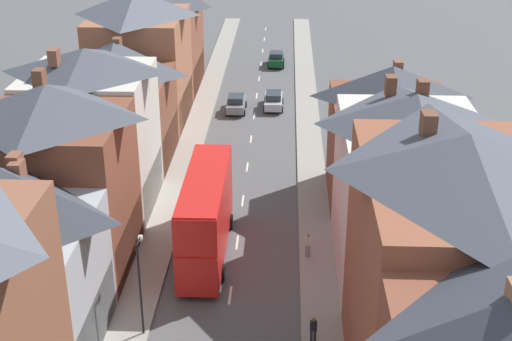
% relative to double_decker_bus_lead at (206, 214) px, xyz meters
% --- Properties ---
extents(pavement_left, '(2.20, 104.00, 0.14)m').
position_rel_double_decker_bus_lead_xyz_m(pavement_left, '(-3.29, 15.44, -2.75)').
color(pavement_left, gray).
rests_on(pavement_left, ground).
extents(pavement_right, '(2.20, 104.00, 0.14)m').
position_rel_double_decker_bus_lead_xyz_m(pavement_right, '(6.91, 15.44, -2.75)').
color(pavement_right, gray).
rests_on(pavement_right, ground).
extents(centre_line_dashes, '(0.14, 97.80, 0.01)m').
position_rel_double_decker_bus_lead_xyz_m(centre_line_dashes, '(1.81, 13.44, -2.81)').
color(centre_line_dashes, silver).
rests_on(centre_line_dashes, ground).
extents(terrace_row_left, '(8.00, 75.42, 13.17)m').
position_rel_double_decker_bus_lead_xyz_m(terrace_row_left, '(-8.38, 0.53, 3.06)').
color(terrace_row_left, brown).
rests_on(terrace_row_left, ground).
extents(terrace_row_right, '(8.00, 48.02, 13.36)m').
position_rel_double_decker_bus_lead_xyz_m(terrace_row_right, '(11.99, -12.26, 3.08)').
color(terrace_row_right, brown).
rests_on(terrace_row_right, ground).
extents(double_decker_bus_lead, '(2.74, 10.80, 5.30)m').
position_rel_double_decker_bus_lead_xyz_m(double_decker_bus_lead, '(0.00, 0.00, 0.00)').
color(double_decker_bus_lead, red).
rests_on(double_decker_bus_lead, ground).
extents(car_near_silver, '(1.90, 4.37, 1.64)m').
position_rel_double_decker_bus_lead_xyz_m(car_near_silver, '(3.61, 27.78, -1.99)').
color(car_near_silver, '#B7BABF').
rests_on(car_near_silver, ground).
extents(car_parked_left_a, '(1.90, 3.99, 1.64)m').
position_rel_double_decker_bus_lead_xyz_m(car_parked_left_a, '(0.01, 26.62, -1.99)').
color(car_parked_left_a, gray).
rests_on(car_parked_left_a, ground).
extents(car_parked_right_a, '(1.90, 3.93, 1.67)m').
position_rel_double_decker_bus_lead_xyz_m(car_parked_right_a, '(3.61, 42.70, -1.98)').
color(car_parked_right_a, '#144728').
rests_on(car_parked_right_a, ground).
extents(pedestrian_mid_left, '(0.36, 0.22, 1.61)m').
position_rel_double_decker_bus_lead_xyz_m(pedestrian_mid_left, '(6.39, -8.90, -1.78)').
color(pedestrian_mid_left, '#23232D').
rests_on(pedestrian_mid_left, pavement_right).
extents(pedestrian_mid_right, '(0.36, 0.22, 1.61)m').
position_rel_double_decker_bus_lead_xyz_m(pedestrian_mid_right, '(6.32, -0.36, -1.78)').
color(pedestrian_mid_right, gray).
rests_on(pedestrian_mid_right, pavement_right).
extents(street_lamp, '(0.20, 1.12, 5.50)m').
position_rel_double_decker_bus_lead_xyz_m(street_lamp, '(-2.44, -8.24, 0.43)').
color(street_lamp, black).
rests_on(street_lamp, ground).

